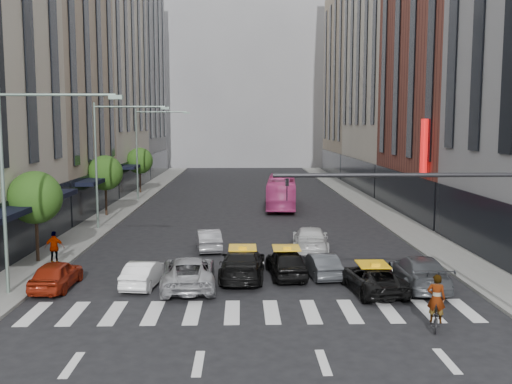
{
  "coord_description": "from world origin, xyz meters",
  "views": [
    {
      "loc": [
        -0.61,
        -20.93,
        7.56
      ],
      "look_at": [
        0.17,
        9.31,
        4.0
      ],
      "focal_mm": 40.0,
      "sensor_mm": 36.0,
      "label": 1
    }
  ],
  "objects": [
    {
      "name": "taxi_center",
      "position": [
        1.62,
        6.88,
        0.73
      ],
      "size": [
        2.08,
        4.4,
        1.45
      ],
      "primitive_type": "imported",
      "rotation": [
        0.0,
        0.0,
        3.23
      ],
      "color": "black",
      "rests_on": "ground"
    },
    {
      "name": "car_silver",
      "position": [
        -3.09,
        5.13,
        0.73
      ],
      "size": [
        2.81,
        5.41,
        1.46
      ],
      "primitive_type": "imported",
      "rotation": [
        0.0,
        0.0,
        3.22
      ],
      "color": "#9E9FA4",
      "rests_on": "ground"
    },
    {
      "name": "building_right_d",
      "position": [
        17.0,
        65.0,
        14.0
      ],
      "size": [
        8.0,
        18.0,
        28.0
      ],
      "primitive_type": "cube",
      "color": "tan",
      "rests_on": "ground"
    },
    {
      "name": "tree_near",
      "position": [
        -11.8,
        10.0,
        3.65
      ],
      "size": [
        2.88,
        2.88,
        4.95
      ],
      "color": "black",
      "rests_on": "sidewalk_left"
    },
    {
      "name": "bus",
      "position": [
        3.05,
        30.8,
        1.47
      ],
      "size": [
        3.3,
        10.7,
        2.94
      ],
      "primitive_type": "imported",
      "rotation": [
        0.0,
        0.0,
        3.06
      ],
      "color": "#CA3B81",
      "rests_on": "ground"
    },
    {
      "name": "car_grey_curb",
      "position": [
        7.68,
        4.82,
        0.75
      ],
      "size": [
        2.4,
        5.29,
        1.5
      ],
      "primitive_type": "imported",
      "rotation": [
        0.0,
        0.0,
        3.08
      ],
      "color": "#44484D",
      "rests_on": "ground"
    },
    {
      "name": "pedestrian_far",
      "position": [
        -10.62,
        9.23,
        1.04
      ],
      "size": [
        1.05,
        0.46,
        1.78
      ],
      "primitive_type": "imported",
      "rotation": [
        0.0,
        0.0,
        3.16
      ],
      "color": "gray",
      "rests_on": "sidewalk_left"
    },
    {
      "name": "car_row2_left",
      "position": [
        -2.62,
        13.15,
        0.65
      ],
      "size": [
        1.9,
        4.08,
        1.3
      ],
      "primitive_type": "imported",
      "rotation": [
        0.0,
        0.0,
        3.28
      ],
      "color": "#9E9EA3",
      "rests_on": "ground"
    },
    {
      "name": "sidewalk_left",
      "position": [
        -11.5,
        30.0,
        0.07
      ],
      "size": [
        3.0,
        96.0,
        0.15
      ],
      "primitive_type": "cube",
      "color": "slate",
      "rests_on": "ground"
    },
    {
      "name": "building_left_d",
      "position": [
        -17.0,
        65.0,
        15.0
      ],
      "size": [
        8.0,
        18.0,
        30.0
      ],
      "primitive_type": "cube",
      "color": "gray",
      "rests_on": "ground"
    },
    {
      "name": "taxi_right",
      "position": [
        5.32,
        4.15,
        0.64
      ],
      "size": [
        2.66,
        4.8,
        1.27
      ],
      "primitive_type": "imported",
      "rotation": [
        0.0,
        0.0,
        3.27
      ],
      "color": "black",
      "rests_on": "ground"
    },
    {
      "name": "tree_mid",
      "position": [
        -11.8,
        26.0,
        3.65
      ],
      "size": [
        2.88,
        2.88,
        4.95
      ],
      "color": "black",
      "rests_on": "sidewalk_left"
    },
    {
      "name": "car_grey_mid",
      "position": [
        3.37,
        6.88,
        0.61
      ],
      "size": [
        1.72,
        3.83,
        1.22
      ],
      "primitive_type": "imported",
      "rotation": [
        0.0,
        0.0,
        3.26
      ],
      "color": "#3D4044",
      "rests_on": "ground"
    },
    {
      "name": "traffic_signal",
      "position": [
        7.69,
        -1.0,
        4.47
      ],
      "size": [
        10.1,
        0.2,
        6.0
      ],
      "color": "black",
      "rests_on": "ground"
    },
    {
      "name": "rider",
      "position": [
        6.61,
        -0.59,
        1.82
      ],
      "size": [
        0.78,
        0.63,
        1.84
      ],
      "primitive_type": "imported",
      "rotation": [
        0.0,
        0.0,
        2.82
      ],
      "color": "gray",
      "rests_on": "motorcycle"
    },
    {
      "name": "car_white_front",
      "position": [
        -5.2,
        5.39,
        0.61
      ],
      "size": [
        1.76,
        3.85,
        1.22
      ],
      "primitive_type": "imported",
      "rotation": [
        0.0,
        0.0,
        3.01
      ],
      "color": "white",
      "rests_on": "ground"
    },
    {
      "name": "building_left_b",
      "position": [
        -17.0,
        28.0,
        12.0
      ],
      "size": [
        8.0,
        16.0,
        24.0
      ],
      "primitive_type": "cube",
      "color": "tan",
      "rests_on": "ground"
    },
    {
      "name": "streetlamp_near",
      "position": [
        -10.04,
        4.0,
        5.9
      ],
      "size": [
        5.38,
        0.25,
        9.0
      ],
      "color": "gray",
      "rests_on": "sidewalk_left"
    },
    {
      "name": "building_far",
      "position": [
        0.0,
        85.0,
        18.0
      ],
      "size": [
        30.0,
        10.0,
        36.0
      ],
      "primitive_type": "cube",
      "color": "gray",
      "rests_on": "ground"
    },
    {
      "name": "building_right_c",
      "position": [
        17.0,
        46.0,
        20.0
      ],
      "size": [
        8.0,
        20.0,
        40.0
      ],
      "primitive_type": "cube",
      "color": "beige",
      "rests_on": "ground"
    },
    {
      "name": "tree_far",
      "position": [
        -11.8,
        42.0,
        3.65
      ],
      "size": [
        2.88,
        2.88,
        4.95
      ],
      "color": "black",
      "rests_on": "sidewalk_left"
    },
    {
      "name": "streetlamp_mid",
      "position": [
        -10.04,
        20.0,
        5.9
      ],
      "size": [
        5.38,
        0.25,
        9.0
      ],
      "color": "gray",
      "rests_on": "sidewalk_left"
    },
    {
      "name": "car_row2_right",
      "position": [
        3.52,
        12.62,
        0.74
      ],
      "size": [
        2.52,
        5.28,
        1.48
      ],
      "primitive_type": "imported",
      "rotation": [
        0.0,
        0.0,
        3.05
      ],
      "color": "silver",
      "rests_on": "ground"
    },
    {
      "name": "car_red",
      "position": [
        -9.2,
        5.05,
        0.67
      ],
      "size": [
        1.68,
        3.99,
        1.35
      ],
      "primitive_type": "imported",
      "rotation": [
        0.0,
        0.0,
        3.12
      ],
      "color": "maroon",
      "rests_on": "ground"
    },
    {
      "name": "ground",
      "position": [
        0.0,
        0.0,
        0.0
      ],
      "size": [
        160.0,
        160.0,
        0.0
      ],
      "primitive_type": "plane",
      "color": "black",
      "rests_on": "ground"
    },
    {
      "name": "building_left_c",
      "position": [
        -17.0,
        46.0,
        18.0
      ],
      "size": [
        8.0,
        20.0,
        36.0
      ],
      "primitive_type": "cube",
      "color": "beige",
      "rests_on": "ground"
    },
    {
      "name": "building_right_b",
      "position": [
        17.0,
        27.0,
        13.0
      ],
      "size": [
        8.0,
        18.0,
        26.0
      ],
      "primitive_type": "cube",
      "color": "brown",
      "rests_on": "ground"
    },
    {
      "name": "motorcycle",
      "position": [
        6.61,
        -0.59,
        0.45
      ],
      "size": [
        1.11,
        1.81,
        0.9
      ],
      "primitive_type": "imported",
      "rotation": [
        0.0,
        0.0,
        2.82
      ],
      "color": "black",
      "rests_on": "ground"
    },
    {
      "name": "streetlamp_far",
      "position": [
        -10.04,
        36.0,
        5.9
      ],
      "size": [
        5.38,
        0.25,
        9.0
      ],
      "color": "gray",
      "rests_on": "sidewalk_left"
    },
    {
      "name": "sidewalk_right",
      "position": [
        11.5,
        30.0,
        0.07
      ],
      "size": [
        3.0,
        96.0,
        0.15
      ],
      "primitive_type": "cube",
      "color": "slate",
      "rests_on": "ground"
    },
    {
      "name": "liberty_sign",
      "position": [
        12.6,
        20.0,
        6.0
      ],
      "size": [
        0.3,
        0.7,
        4.0
      ],
      "color": "red",
      "rests_on": "ground"
    },
    {
      "name": "taxi_left",
      "position": [
        -0.56,
        6.63,
        0.76
      ],
      "size": [
        2.43,
        5.38,
        1.53
      ],
      "primitive_type": "imported",
      "rotation": [
        0.0,
        0.0,
        3.09
      ],
      "color": "black",
      "rests_on": "ground"
    }
  ]
}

